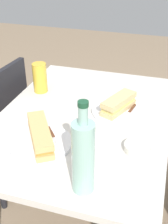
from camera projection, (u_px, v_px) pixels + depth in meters
ground_plane at (84, 219)px, 1.74m from camera, size 8.00×8.00×0.00m
dining_table at (84, 136)px, 1.42m from camera, size 1.08×0.79×0.74m
plate_near at (41, 143)px, 1.16m from camera, size 0.25×0.25×0.01m
baguette_sandwich_near at (40, 135)px, 1.14m from camera, size 0.25×0.20×0.07m
knife_near at (54, 137)px, 1.18m from camera, size 0.14×0.12×0.01m
plate_far at (118, 111)px, 1.38m from camera, size 0.25×0.25×0.01m
baguette_sandwich_far at (119, 104)px, 1.36m from camera, size 0.21×0.14×0.07m
knife_far at (129, 112)px, 1.35m from camera, size 0.18×0.05×0.01m
water_bottle at (83, 156)px, 0.90m from camera, size 0.07×0.07×0.33m
beer_glass at (40, 78)px, 1.53m from camera, size 0.07×0.07×0.16m
olive_bowl at (137, 148)px, 1.13m from camera, size 0.10×0.10×0.03m
paper_napkin at (93, 84)px, 1.64m from camera, size 0.18×0.18×0.00m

